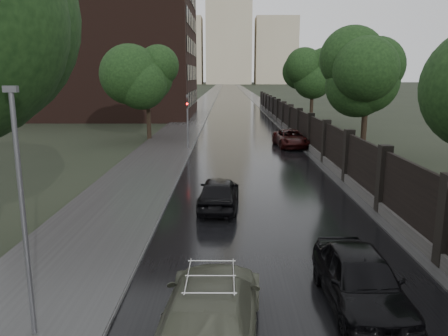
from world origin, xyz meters
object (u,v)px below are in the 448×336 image
hatchback_left (219,193)px  car_right_far (291,138)px  tree_right_b (367,81)px  lamp_post (23,215)px  traffic_light (188,117)px  tree_right_c (313,79)px  car_right_near (361,279)px  volga_sedan (211,311)px  tree_left_far (147,77)px

hatchback_left → car_right_far: bearing=-105.0°
tree_right_b → hatchback_left: size_ratio=1.80×
lamp_post → traffic_light: size_ratio=1.28×
tree_right_c → car_right_far: 14.85m
car_right_near → hatchback_left: bearing=112.9°
tree_right_b → car_right_near: size_ratio=1.73×
traffic_light → volga_sedan: traffic_light is taller
tree_right_b → traffic_light: (-11.80, 2.99, -2.55)m
tree_right_c → car_right_near: bearing=-99.0°
tree_right_b → volga_sedan: size_ratio=1.45×
tree_left_far → car_right_far: 12.81m
car_right_far → hatchback_left: bearing=-112.7°
hatchback_left → car_right_near: size_ratio=0.96×
car_right_near → car_right_far: bearing=84.9°
lamp_post → car_right_far: size_ratio=1.09×
hatchback_left → car_right_far: size_ratio=0.83×
tree_right_b → volga_sedan: tree_right_b is taller
lamp_post → hatchback_left: bearing=68.3°
volga_sedan → hatchback_left: 9.14m
tree_right_b → lamp_post: (-12.90, -20.50, -2.28)m
tree_right_b → hatchback_left: (-9.30, -11.43, -4.28)m
car_right_near → car_right_far: (1.80, 23.56, -0.04)m
tree_left_far → tree_right_c: 18.45m
traffic_light → tree_right_b: bearing=-14.2°
tree_right_c → hatchback_left: size_ratio=1.80×
tree_left_far → car_right_far: (11.40, -3.61, -4.59)m
tree_left_far → volga_sedan: size_ratio=1.53×
tree_left_far → car_right_near: bearing=-70.5°
lamp_post → car_right_near: bearing=10.8°
tree_left_far → car_right_near: 29.17m
traffic_light → hatchback_left: size_ratio=1.03×
tree_left_far → tree_right_c: bearing=32.8°
car_right_far → lamp_post: bearing=-114.0°
traffic_light → hatchback_left: traffic_light is taller
tree_right_c → traffic_light: size_ratio=1.75×
tree_right_b → traffic_light: size_ratio=1.75×
tree_right_b → car_right_near: bearing=-107.1°
tree_left_far → hatchback_left: bearing=-72.3°
tree_right_b → lamp_post: size_ratio=1.37×
tree_right_b → hatchback_left: tree_right_b is taller
lamp_post → car_right_far: 26.48m
tree_right_b → tree_right_c: same height
lamp_post → traffic_light: (1.10, 23.49, -0.27)m
tree_right_b → car_right_far: bearing=133.0°
tree_right_c → car_right_near: size_ratio=1.73×
tree_right_b → car_right_far: (-4.10, 4.39, -4.30)m
lamp_post → car_right_far: bearing=70.5°
tree_right_c → traffic_light: (-11.80, -15.01, -2.55)m
tree_right_b → hatchback_left: bearing=-129.1°
traffic_light → car_right_near: traffic_light is taller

